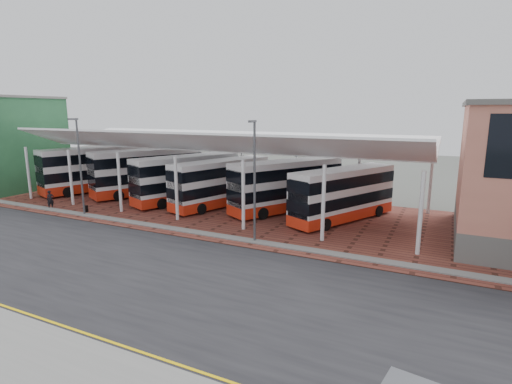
{
  "coord_description": "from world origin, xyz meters",
  "views": [
    {
      "loc": [
        13.29,
        -16.59,
        8.63
      ],
      "look_at": [
        0.84,
        8.88,
        2.86
      ],
      "focal_mm": 28.0,
      "sensor_mm": 36.0,
      "label": 1
    }
  ],
  "objects_px": {
    "bus_2": "(187,179)",
    "bus_4": "(287,186)",
    "bus_3": "(221,183)",
    "bus_0": "(97,169)",
    "bus_5": "(343,195)",
    "bus_1": "(148,172)",
    "pedestrian": "(50,200)"
  },
  "relations": [
    {
      "from": "bus_5",
      "to": "bus_4",
      "type": "bearing_deg",
      "value": -164.35
    },
    {
      "from": "bus_0",
      "to": "pedestrian",
      "type": "distance_m",
      "value": 8.47
    },
    {
      "from": "bus_2",
      "to": "bus_3",
      "type": "xyz_separation_m",
      "value": [
        3.9,
        -0.17,
        -0.1
      ]
    },
    {
      "from": "bus_2",
      "to": "bus_4",
      "type": "xyz_separation_m",
      "value": [
        10.0,
        0.73,
        -0.0
      ]
    },
    {
      "from": "bus_4",
      "to": "pedestrian",
      "type": "bearing_deg",
      "value": -126.63
    },
    {
      "from": "bus_0",
      "to": "bus_2",
      "type": "relative_size",
      "value": 1.08
    },
    {
      "from": "bus_2",
      "to": "bus_4",
      "type": "relative_size",
      "value": 1.03
    },
    {
      "from": "bus_2",
      "to": "bus_3",
      "type": "relative_size",
      "value": 1.04
    },
    {
      "from": "bus_1",
      "to": "bus_5",
      "type": "bearing_deg",
      "value": 23.33
    },
    {
      "from": "bus_1",
      "to": "bus_4",
      "type": "xyz_separation_m",
      "value": [
        15.62,
        -0.24,
        -0.14
      ]
    },
    {
      "from": "bus_0",
      "to": "bus_5",
      "type": "xyz_separation_m",
      "value": [
        27.13,
        -0.27,
        -0.29
      ]
    },
    {
      "from": "bus_4",
      "to": "pedestrian",
      "type": "height_order",
      "value": "bus_4"
    },
    {
      "from": "bus_3",
      "to": "bus_4",
      "type": "relative_size",
      "value": 0.99
    },
    {
      "from": "bus_5",
      "to": "pedestrian",
      "type": "xyz_separation_m",
      "value": [
        -24.43,
        -7.61,
        -1.25
      ]
    },
    {
      "from": "bus_0",
      "to": "bus_5",
      "type": "height_order",
      "value": "bus_0"
    },
    {
      "from": "bus_3",
      "to": "bus_5",
      "type": "xyz_separation_m",
      "value": [
        11.27,
        -0.02,
        -0.03
      ]
    },
    {
      "from": "bus_2",
      "to": "bus_4",
      "type": "distance_m",
      "value": 10.03
    },
    {
      "from": "bus_3",
      "to": "bus_4",
      "type": "height_order",
      "value": "bus_4"
    },
    {
      "from": "bus_5",
      "to": "bus_2",
      "type": "bearing_deg",
      "value": -154.98
    },
    {
      "from": "pedestrian",
      "to": "bus_4",
      "type": "bearing_deg",
      "value": -46.8
    },
    {
      "from": "pedestrian",
      "to": "bus_3",
      "type": "bearing_deg",
      "value": -40.59
    },
    {
      "from": "bus_0",
      "to": "pedestrian",
      "type": "bearing_deg",
      "value": -51.56
    },
    {
      "from": "bus_2",
      "to": "bus_3",
      "type": "height_order",
      "value": "bus_2"
    },
    {
      "from": "bus_1",
      "to": "pedestrian",
      "type": "bearing_deg",
      "value": -86.06
    },
    {
      "from": "bus_3",
      "to": "bus_5",
      "type": "height_order",
      "value": "bus_3"
    },
    {
      "from": "bus_5",
      "to": "pedestrian",
      "type": "bearing_deg",
      "value": -136.99
    },
    {
      "from": "bus_4",
      "to": "pedestrian",
      "type": "xyz_separation_m",
      "value": [
        -19.26,
        -8.53,
        -1.38
      ]
    },
    {
      "from": "bus_2",
      "to": "bus_5",
      "type": "xyz_separation_m",
      "value": [
        15.17,
        -0.18,
        -0.13
      ]
    },
    {
      "from": "bus_2",
      "to": "pedestrian",
      "type": "height_order",
      "value": "bus_2"
    },
    {
      "from": "bus_0",
      "to": "bus_5",
      "type": "relative_size",
      "value": 1.16
    },
    {
      "from": "bus_3",
      "to": "pedestrian",
      "type": "height_order",
      "value": "bus_3"
    },
    {
      "from": "bus_0",
      "to": "pedestrian",
      "type": "height_order",
      "value": "bus_0"
    }
  ]
}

